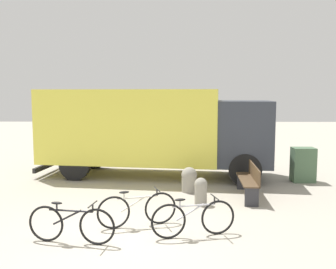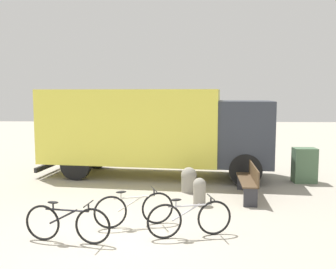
# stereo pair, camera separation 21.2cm
# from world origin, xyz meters

# --- Properties ---
(ground_plane) EXTENTS (60.00, 60.00, 0.00)m
(ground_plane) POSITION_xyz_m (0.00, 0.00, 0.00)
(ground_plane) COLOR #A8A091
(delivery_truck) EXTENTS (7.85, 3.17, 2.91)m
(delivery_truck) POSITION_xyz_m (0.25, 5.47, 1.64)
(delivery_truck) COLOR #EAE04C
(delivery_truck) RESTS_ON ground
(park_bench) EXTENTS (0.50, 1.80, 0.88)m
(park_bench) POSITION_xyz_m (3.03, 2.83, 0.50)
(park_bench) COLOR brown
(park_bench) RESTS_ON ground
(bicycle_near) EXTENTS (1.68, 0.44, 0.78)m
(bicycle_near) POSITION_xyz_m (-0.93, -0.32, 0.37)
(bicycle_near) COLOR black
(bicycle_near) RESTS_ON ground
(bicycle_middle) EXTENTS (1.63, 0.63, 0.78)m
(bicycle_middle) POSITION_xyz_m (0.22, 0.58, 0.37)
(bicycle_middle) COLOR black
(bicycle_middle) RESTS_ON ground
(bicycle_far) EXTENTS (1.65, 0.55, 0.78)m
(bicycle_far) POSITION_xyz_m (1.36, 0.03, 0.37)
(bicycle_far) COLOR black
(bicycle_far) RESTS_ON ground
(bollard_near_bench) EXTENTS (0.32, 0.32, 0.69)m
(bollard_near_bench) POSITION_xyz_m (1.66, 2.14, 0.37)
(bollard_near_bench) COLOR gray
(bollard_near_bench) RESTS_ON ground
(bollard_far_bench) EXTENTS (0.45, 0.45, 0.71)m
(bollard_far_bench) POSITION_xyz_m (1.43, 3.40, 0.36)
(bollard_far_bench) COLOR gray
(bollard_far_bench) RESTS_ON ground
(utility_box) EXTENTS (0.70, 0.50, 1.09)m
(utility_box) POSITION_xyz_m (5.08, 4.67, 0.54)
(utility_box) COLOR #4C6B4C
(utility_box) RESTS_ON ground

